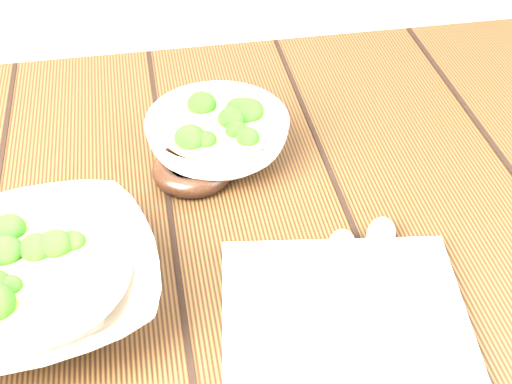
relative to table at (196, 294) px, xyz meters
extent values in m
cube|color=black|center=(0.00, 0.00, 0.10)|extent=(1.20, 0.80, 0.04)
cube|color=black|center=(0.54, 0.34, -0.28)|extent=(0.07, 0.07, 0.71)
imported|color=silver|center=(-0.16, -0.09, 0.15)|extent=(0.27, 0.27, 0.06)
cylinder|color=#A08048|center=(-0.16, -0.09, 0.17)|extent=(0.19, 0.19, 0.00)
ellipsoid|color=#29801C|center=(-0.14, -0.09, 0.18)|extent=(0.04, 0.04, 0.03)
ellipsoid|color=#29801C|center=(-0.14, -0.06, 0.18)|extent=(0.04, 0.04, 0.03)
ellipsoid|color=#29801C|center=(-0.18, -0.04, 0.18)|extent=(0.04, 0.04, 0.03)
ellipsoid|color=#29801C|center=(-0.18, -0.08, 0.18)|extent=(0.04, 0.04, 0.03)
ellipsoid|color=#29801C|center=(-0.15, -0.12, 0.18)|extent=(0.04, 0.04, 0.03)
ellipsoid|color=#29801C|center=(-0.12, -0.12, 0.18)|extent=(0.04, 0.04, 0.03)
imported|color=silver|center=(0.05, 0.12, 0.15)|extent=(0.20, 0.20, 0.06)
cylinder|color=#A08048|center=(0.05, 0.12, 0.16)|extent=(0.14, 0.14, 0.00)
ellipsoid|color=#29801C|center=(0.07, 0.12, 0.17)|extent=(0.03, 0.03, 0.02)
ellipsoid|color=#29801C|center=(0.06, 0.14, 0.17)|extent=(0.03, 0.03, 0.02)
ellipsoid|color=#29801C|center=(0.04, 0.16, 0.17)|extent=(0.03, 0.03, 0.02)
ellipsoid|color=#29801C|center=(0.03, 0.13, 0.17)|extent=(0.03, 0.03, 0.02)
ellipsoid|color=#29801C|center=(0.02, 0.11, 0.17)|extent=(0.03, 0.03, 0.02)
ellipsoid|color=#29801C|center=(0.03, 0.08, 0.17)|extent=(0.03, 0.03, 0.02)
ellipsoid|color=#29801C|center=(0.06, 0.10, 0.17)|extent=(0.03, 0.03, 0.02)
ellipsoid|color=#29801C|center=(0.08, 0.10, 0.17)|extent=(0.03, 0.03, 0.02)
torus|color=black|center=(0.01, 0.08, 0.13)|extent=(0.13, 0.13, 0.02)
cube|color=beige|center=(0.13, -0.16, 0.13)|extent=(0.26, 0.22, 0.01)
cylinder|color=#9E9A8C|center=(0.12, -0.17, 0.14)|extent=(0.06, 0.14, 0.01)
ellipsoid|color=#9E9A8C|center=(0.15, -0.08, 0.14)|extent=(0.05, 0.06, 0.01)
cylinder|color=#9E9A8C|center=(0.16, -0.15, 0.14)|extent=(0.07, 0.14, 0.01)
ellipsoid|color=#9E9A8C|center=(0.20, -0.07, 0.14)|extent=(0.05, 0.06, 0.01)
camera|label=1|loc=(-0.03, -0.59, 0.67)|focal=50.00mm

